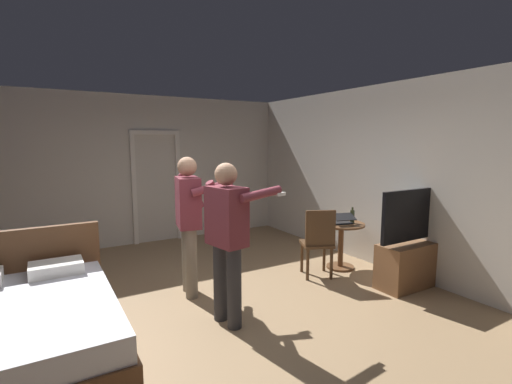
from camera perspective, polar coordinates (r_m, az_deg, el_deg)
The scene contains 13 objects.
ground_plane at distance 4.39m, azimuth -5.87°, elevation -18.20°, with size 7.46×7.46×0.00m, color #997A56.
wall_back at distance 7.25m, azimuth -17.62°, elevation 3.24°, with size 5.89×0.12×2.77m, color beige.
wall_right at distance 5.80m, azimuth 20.75°, elevation 2.02°, with size 0.12×7.03×2.77m, color beige.
doorway_frame at distance 7.26m, azimuth -15.20°, elevation 2.03°, with size 0.93×0.08×2.13m.
bed at distance 3.93m, azimuth -33.30°, elevation -17.88°, with size 1.62×2.01×1.02m.
tv_flatscreen at distance 5.35m, azimuth 22.76°, elevation -9.21°, with size 1.16×0.40×1.31m.
side_table at distance 5.77m, azimuth 13.05°, elevation -6.89°, with size 0.70×0.70×0.70m.
laptop at distance 5.65m, azimuth 13.12°, elevation -4.33°, with size 0.40×0.40×0.16m.
bottle_on_table at distance 5.74m, azimuth 14.72°, elevation -3.68°, with size 0.06×0.06×0.24m.
wooden_chair at distance 5.29m, azimuth 9.63°, elevation -7.38°, with size 0.56×0.56×0.99m.
person_blue_shirt at distance 3.83m, azimuth -4.44°, elevation -6.20°, with size 0.79×0.61×1.71m.
person_striped_shirt at distance 4.63m, azimuth -10.33°, elevation -3.61°, with size 0.67×0.70×1.74m.
suitcase_dark at distance 6.56m, azimuth -29.57°, elevation -8.53°, with size 0.59×0.31×0.38m, color black.
Camera 1 is at (-1.64, -3.59, 1.93)m, focal length 25.77 mm.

